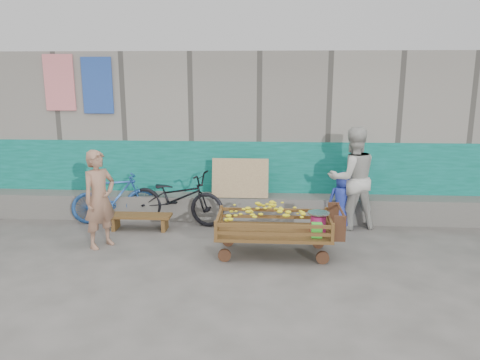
# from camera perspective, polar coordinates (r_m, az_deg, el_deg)

# --- Properties ---
(ground) EXTENTS (80.00, 80.00, 0.00)m
(ground) POSITION_cam_1_polar(r_m,az_deg,el_deg) (6.45, -3.95, -11.05)
(ground) COLOR #4F4D48
(ground) RESTS_ON ground
(building_wall) EXTENTS (12.00, 3.50, 3.00)m
(building_wall) POSITION_cam_1_polar(r_m,az_deg,el_deg) (9.99, -1.05, 6.28)
(building_wall) COLOR gray
(building_wall) RESTS_ON ground
(banana_cart) EXTENTS (1.81, 0.83, 0.77)m
(banana_cart) POSITION_cam_1_polar(r_m,az_deg,el_deg) (6.83, 3.86, -4.96)
(banana_cart) COLOR #533B1B
(banana_cart) RESTS_ON ground
(bench) EXTENTS (1.07, 0.32, 0.27)m
(bench) POSITION_cam_1_polar(r_m,az_deg,el_deg) (8.18, -12.10, -4.61)
(bench) COLOR #533B1B
(bench) RESTS_ON ground
(vendor_man) EXTENTS (0.61, 0.66, 1.51)m
(vendor_man) POSITION_cam_1_polar(r_m,az_deg,el_deg) (7.40, -16.75, -2.25)
(vendor_man) COLOR #9C6F57
(vendor_man) RESTS_ON ground
(woman) EXTENTS (0.98, 0.85, 1.75)m
(woman) POSITION_cam_1_polar(r_m,az_deg,el_deg) (8.16, 13.53, 0.22)
(woman) COLOR silver
(woman) RESTS_ON ground
(child) EXTENTS (0.49, 0.32, 0.99)m
(child) POSITION_cam_1_polar(r_m,az_deg,el_deg) (8.18, 12.34, -2.44)
(child) COLOR #293BB2
(child) RESTS_ON ground
(bicycle_dark) EXTENTS (1.89, 1.04, 0.94)m
(bicycle_dark) POSITION_cam_1_polar(r_m,az_deg,el_deg) (8.34, -7.78, -2.13)
(bicycle_dark) COLOR black
(bicycle_dark) RESTS_ON ground
(bicycle_blue) EXTENTS (1.56, 0.88, 0.90)m
(bicycle_blue) POSITION_cam_1_polar(r_m,az_deg,el_deg) (8.63, -15.00, -2.09)
(bicycle_blue) COLOR #24519C
(bicycle_blue) RESTS_ON ground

